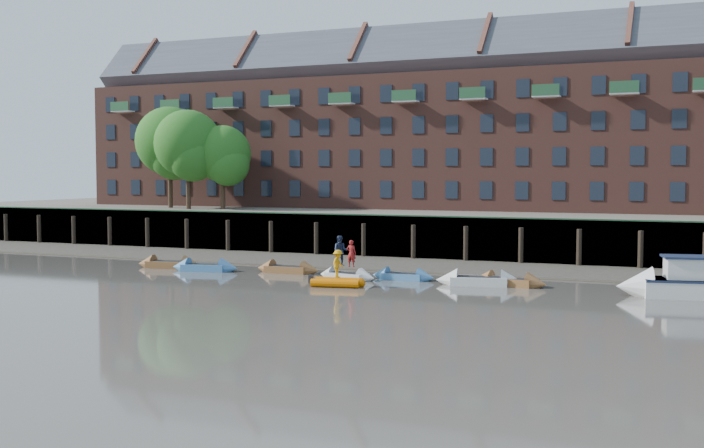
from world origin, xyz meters
The scene contains 19 objects.
ground centered at (0.00, 0.00, 0.00)m, with size 220.00×220.00×0.00m, color #565149.
foreshore centered at (0.00, 18.00, 0.00)m, with size 110.00×8.00×0.50m, color #3D382F.
mud_band centered at (0.00, 14.60, 0.00)m, with size 110.00×1.60×0.10m, color #4C4336.
river_wall centered at (0.00, 22.38, 1.59)m, with size 110.00×1.23×3.30m.
bank_terrace centered at (0.00, 36.00, 1.60)m, with size 110.00×28.00×3.20m, color #5E594D.
apartment_terrace centered at (0.00, 36.99, 12.82)m, with size 80.60×15.56×20.98m.
tree_cluster centered at (-25.62, 27.35, 9.00)m, with size 11.76×7.74×9.40m.
rowboat_0 centered at (-15.66, 10.28, 0.24)m, with size 4.75×2.03×1.34m.
rowboat_1 centered at (-12.38, 9.65, 0.23)m, with size 4.72×2.09×1.32m.
rowboat_2 centered at (-6.90, 10.89, 0.23)m, with size 4.43×1.33×1.28m.
rowboat_3 centered at (-2.09, 9.35, 0.21)m, with size 4.15×1.95×1.16m.
rowboat_4 centered at (1.11, 10.52, 0.21)m, with size 4.04×1.30×1.16m.
rowboat_5 centered at (5.96, 9.91, 0.26)m, with size 5.16×2.35×1.44m.
rowboat_6 centered at (7.60, 10.39, 0.23)m, with size 4.58×2.06×1.28m.
rib_tender centered at (-1.28, 6.36, 0.23)m, with size 3.13×1.87×0.53m.
motor_launch centered at (16.43, 9.47, 0.70)m, with size 6.99×3.42×2.76m.
person_rower_a centered at (-1.78, 9.36, 1.60)m, with size 0.60×0.39×1.63m, color maroon.
person_rower_b centered at (-2.61, 9.59, 1.71)m, with size 0.90×0.70×1.86m, color #19233F.
person_rib_crew centered at (-1.35, 6.37, 1.29)m, with size 1.03×0.59×1.60m, color orange.
Camera 1 is at (17.44, -36.24, 6.47)m, focal length 42.00 mm.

